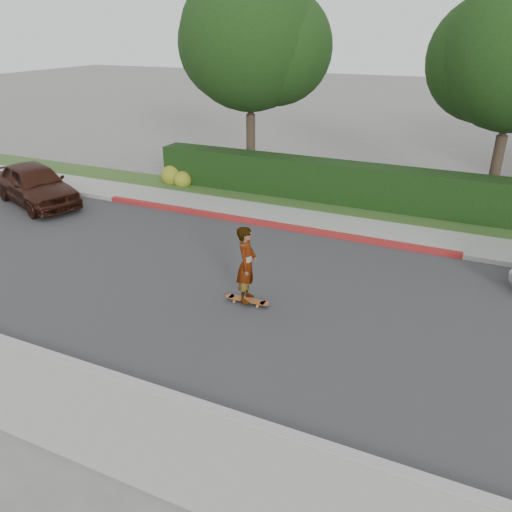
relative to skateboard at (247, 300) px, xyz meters
name	(u,v)px	position (x,y,z in m)	size (l,w,h in m)	color
ground	(399,323)	(3.35, 0.59, -0.09)	(120.00, 120.00, 0.00)	slate
road	(399,323)	(3.35, 0.59, -0.09)	(60.00, 8.00, 0.01)	#2D2D30
curb_near	(350,457)	(3.35, -3.51, -0.02)	(60.00, 0.20, 0.15)	#9E9E99
sidewalk_near	(332,506)	(3.35, -4.41, -0.03)	(60.00, 1.60, 0.12)	gray
curb_far	(425,250)	(3.35, 4.69, -0.02)	(60.00, 0.20, 0.15)	#9E9E99
curb_red_section	(263,223)	(-1.65, 4.69, -0.02)	(12.00, 0.21, 0.15)	maroon
sidewalk_far	(429,239)	(3.35, 5.59, -0.03)	(60.00, 1.60, 0.12)	gray
planting_strip	(435,222)	(3.35, 7.19, -0.04)	(60.00, 1.60, 0.10)	#2D4C1E
hedge	(351,185)	(0.35, 7.79, 0.66)	(15.00, 1.00, 1.50)	black
flowering_shrub	(176,177)	(-6.66, 7.33, 0.24)	(1.40, 1.00, 0.90)	#2D4C19
tree_left	(252,43)	(-4.17, 9.28, 5.17)	(5.99, 5.21, 8.00)	#33261C
skateboard	(247,300)	(0.00, 0.00, 0.00)	(1.09, 0.25, 0.10)	gold
skateboarder	(247,264)	(0.00, 0.00, 0.91)	(0.65, 0.43, 1.79)	white
car_maroon	(35,184)	(-9.89, 3.31, 0.64)	(1.73, 4.29, 1.46)	#371A11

